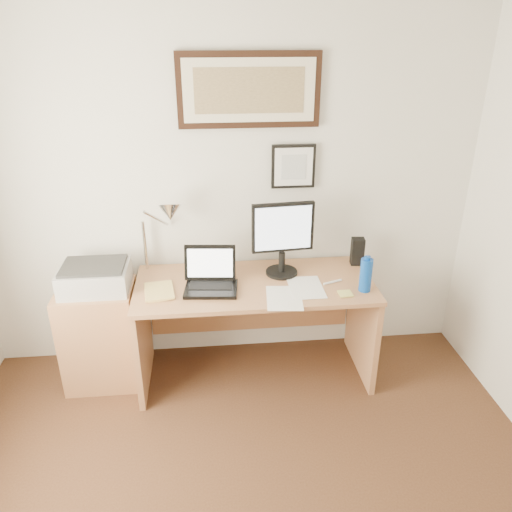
{
  "coord_description": "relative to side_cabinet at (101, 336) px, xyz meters",
  "views": [
    {
      "loc": [
        -0.14,
        -1.32,
        2.32
      ],
      "look_at": [
        0.14,
        1.43,
        1.04
      ],
      "focal_mm": 35.0,
      "sensor_mm": 36.0,
      "label": 1
    }
  ],
  "objects": [
    {
      "name": "wall_back",
      "position": [
        0.92,
        0.32,
        0.89
      ],
      "size": [
        3.5,
        0.02,
        2.5
      ],
      "primitive_type": "cube",
      "color": "silver",
      "rests_on": "ground"
    },
    {
      "name": "side_cabinet",
      "position": [
        0.0,
        0.0,
        0.0
      ],
      "size": [
        0.5,
        0.4,
        0.73
      ],
      "primitive_type": "cube",
      "color": "#A06943",
      "rests_on": "floor"
    },
    {
      "name": "water_bottle",
      "position": [
        1.77,
        -0.23,
        0.5
      ],
      "size": [
        0.08,
        0.08,
        0.22
      ],
      "primitive_type": "cylinder",
      "color": "#0C44A8",
      "rests_on": "desk"
    },
    {
      "name": "bottle_cap",
      "position": [
        1.77,
        -0.23,
        0.62
      ],
      "size": [
        0.04,
        0.04,
        0.02
      ],
      "primitive_type": "cylinder",
      "color": "#0C44A8",
      "rests_on": "water_bottle"
    },
    {
      "name": "speaker",
      "position": [
        1.83,
        0.17,
        0.48
      ],
      "size": [
        0.1,
        0.09,
        0.2
      ],
      "primitive_type": "cube",
      "rotation": [
        0.0,
        0.0,
        -0.1
      ],
      "color": "black",
      "rests_on": "desk"
    },
    {
      "name": "paper_sheet_a",
      "position": [
        1.24,
        -0.28,
        0.39
      ],
      "size": [
        0.25,
        0.34,
        0.0
      ],
      "primitive_type": "cube",
      "rotation": [
        0.0,
        0.0,
        -0.09
      ],
      "color": "white",
      "rests_on": "desk"
    },
    {
      "name": "paper_sheet_b",
      "position": [
        1.4,
        -0.16,
        0.39
      ],
      "size": [
        0.22,
        0.31,
        0.0
      ],
      "primitive_type": "cube",
      "rotation": [
        0.0,
        0.0,
        0.0
      ],
      "color": "white",
      "rests_on": "desk"
    },
    {
      "name": "sticky_pad",
      "position": [
        1.63,
        -0.27,
        0.39
      ],
      "size": [
        0.09,
        0.09,
        0.01
      ],
      "primitive_type": "cube",
      "rotation": [
        0.0,
        0.0,
        0.04
      ],
      "color": "#D7CF66",
      "rests_on": "desk"
    },
    {
      "name": "marker_pen",
      "position": [
        1.59,
        -0.11,
        0.39
      ],
      "size": [
        0.14,
        0.06,
        0.02
      ],
      "primitive_type": "cylinder",
      "rotation": [
        0.0,
        1.57,
        0.35
      ],
      "color": "white",
      "rests_on": "desk"
    },
    {
      "name": "book",
      "position": [
        0.35,
        -0.14,
        0.39
      ],
      "size": [
        0.22,
        0.27,
        0.02
      ],
      "primitive_type": "imported",
      "rotation": [
        0.0,
        0.0,
        0.13
      ],
      "color": "#DCBC67",
      "rests_on": "desk"
    },
    {
      "name": "desk",
      "position": [
        1.07,
        0.04,
        0.15
      ],
      "size": [
        1.6,
        0.7,
        0.75
      ],
      "color": "#A06943",
      "rests_on": "floor"
    },
    {
      "name": "laptop",
      "position": [
        0.78,
        -0.08,
        0.44
      ],
      "size": [
        0.36,
        0.33,
        0.26
      ],
      "color": "black",
      "rests_on": "desk"
    },
    {
      "name": "lcd_monitor",
      "position": [
        1.27,
        0.06,
        0.68
      ],
      "size": [
        0.42,
        0.22,
        0.52
      ],
      "color": "black",
      "rests_on": "desk"
    },
    {
      "name": "printer",
      "position": [
        0.02,
        0.01,
        0.45
      ],
      "size": [
        0.44,
        0.34,
        0.18
      ],
      "color": "#A9A9AB",
      "rests_on": "side_cabinet"
    },
    {
      "name": "desk_lamp",
      "position": [
        0.51,
        0.13,
        0.82
      ],
      "size": [
        0.29,
        0.27,
        0.53
      ],
      "color": "silver",
      "rests_on": "desk"
    },
    {
      "name": "picture_large",
      "position": [
        1.07,
        0.29,
        1.59
      ],
      "size": [
        0.92,
        0.04,
        0.47
      ],
      "color": "black",
      "rests_on": "wall_back"
    },
    {
      "name": "picture_small",
      "position": [
        1.37,
        0.29,
        1.09
      ],
      "size": [
        0.3,
        0.03,
        0.3
      ],
      "color": "black",
      "rests_on": "wall_back"
    }
  ]
}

